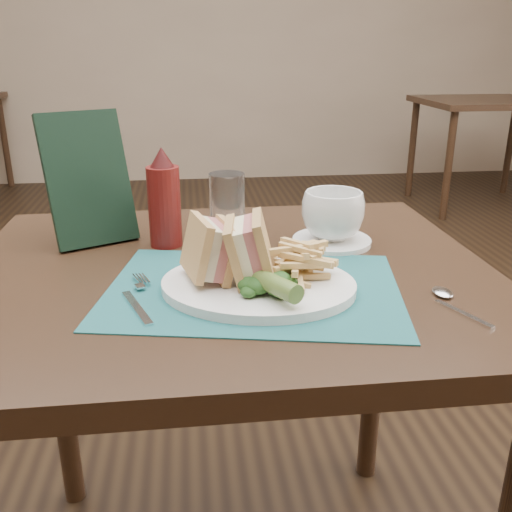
{
  "coord_description": "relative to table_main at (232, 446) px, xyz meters",
  "views": [
    {
      "loc": [
        -0.06,
        -1.41,
        1.11
      ],
      "look_at": [
        0.04,
        -0.58,
        0.8
      ],
      "focal_mm": 40.0,
      "sensor_mm": 36.0,
      "label": 1
    }
  ],
  "objects": [
    {
      "name": "ketchup_bottle",
      "position": [
        -0.11,
        0.13,
        0.47
      ],
      "size": [
        0.08,
        0.08,
        0.19
      ],
      "primitive_type": null,
      "rotation": [
        0.0,
        0.0,
        -0.41
      ],
      "color": "#54100E",
      "rests_on": "table_main"
    },
    {
      "name": "check_presenter",
      "position": [
        -0.25,
        0.17,
        0.5
      ],
      "size": [
        0.18,
        0.15,
        0.24
      ],
      "primitive_type": "cube",
      "rotation": [
        -0.31,
        0.0,
        0.45
      ],
      "color": "black",
      "rests_on": "table_main"
    },
    {
      "name": "table_bg_right",
      "position": [
        2.01,
        2.91,
        0.0
      ],
      "size": [
        0.9,
        0.75,
        0.75
      ],
      "primitive_type": null,
      "color": "black",
      "rests_on": "ground"
    },
    {
      "name": "sandwich_half_a",
      "position": [
        -0.05,
        -0.09,
        0.44
      ],
      "size": [
        0.1,
        0.11,
        0.1
      ],
      "primitive_type": null,
      "rotation": [
        0.0,
        0.24,
        0.24
      ],
      "color": "tan",
      "rests_on": "plate"
    },
    {
      "name": "sandwich_half_b",
      "position": [
        0.0,
        -0.1,
        0.44
      ],
      "size": [
        0.09,
        0.11,
        0.1
      ],
      "primitive_type": null,
      "rotation": [
        0.0,
        -0.24,
        -0.13
      ],
      "color": "tan",
      "rests_on": "plate"
    },
    {
      "name": "coffee_cup",
      "position": [
        0.2,
        0.1,
        0.43
      ],
      "size": [
        0.14,
        0.14,
        0.09
      ],
      "primitive_type": "imported",
      "rotation": [
        0.0,
        0.0,
        0.21
      ],
      "color": "white",
      "rests_on": "saucer"
    },
    {
      "name": "fries_pile",
      "position": [
        0.1,
        -0.09,
        0.42
      ],
      "size": [
        0.18,
        0.2,
        0.06
      ],
      "primitive_type": null,
      "color": "tan",
      "rests_on": "plate"
    },
    {
      "name": "drinking_glass",
      "position": [
        0.01,
        0.15,
        0.44
      ],
      "size": [
        0.09,
        0.09,
        0.13
      ],
      "primitive_type": "cylinder",
      "rotation": [
        0.0,
        0.0,
        0.37
      ],
      "color": "white",
      "rests_on": "table_main"
    },
    {
      "name": "plate",
      "position": [
        0.04,
        -0.11,
        0.38
      ],
      "size": [
        0.35,
        0.3,
        0.01
      ],
      "primitive_type": null,
      "rotation": [
        0.0,
        0.0,
        -0.23
      ],
      "color": "white",
      "rests_on": "placemat"
    },
    {
      "name": "saucer",
      "position": [
        0.2,
        0.1,
        0.38
      ],
      "size": [
        0.17,
        0.17,
        0.01
      ],
      "primitive_type": "cylinder",
      "rotation": [
        0.0,
        0.0,
        -0.17
      ],
      "color": "white",
      "rests_on": "table_main"
    },
    {
      "name": "fork",
      "position": [
        -0.14,
        -0.12,
        0.38
      ],
      "size": [
        0.09,
        0.17,
        0.01
      ],
      "primitive_type": null,
      "rotation": [
        0.0,
        0.0,
        0.36
      ],
      "color": "silver",
      "rests_on": "placemat"
    },
    {
      "name": "placemat",
      "position": [
        0.03,
        -0.1,
        0.38
      ],
      "size": [
        0.51,
        0.4,
        0.0
      ],
      "primitive_type": "cube",
      "rotation": [
        0.0,
        0.0,
        -0.2
      ],
      "color": "#1A5456",
      "rests_on": "table_main"
    },
    {
      "name": "table_main",
      "position": [
        0.0,
        0.0,
        0.0
      ],
      "size": [
        0.9,
        0.75,
        0.75
      ],
      "primitive_type": null,
      "color": "black",
      "rests_on": "ground"
    },
    {
      "name": "wall_back",
      "position": [
        0.0,
        4.0,
        -0.38
      ],
      "size": [
        6.0,
        0.0,
        6.0
      ],
      "primitive_type": "plane",
      "rotation": [
        1.57,
        0.0,
        0.0
      ],
      "color": "tan",
      "rests_on": "ground"
    },
    {
      "name": "pickle_spear",
      "position": [
        0.05,
        -0.16,
        0.41
      ],
      "size": [
        0.08,
        0.12,
        0.03
      ],
      "primitive_type": "cylinder",
      "rotation": [
        1.54,
        0.0,
        0.51
      ],
      "color": "#496426",
      "rests_on": "plate"
    },
    {
      "name": "spoon",
      "position": [
        0.32,
        -0.2,
        0.38
      ],
      "size": [
        0.09,
        0.15,
        0.01
      ],
      "primitive_type": null,
      "rotation": [
        0.0,
        0.0,
        0.42
      ],
      "color": "silver",
      "rests_on": "table_main"
    },
    {
      "name": "kale_garnish",
      "position": [
        0.05,
        -0.15,
        0.41
      ],
      "size": [
        0.11,
        0.08,
        0.03
      ],
      "primitive_type": null,
      "color": "#193B15",
      "rests_on": "plate"
    },
    {
      "name": "floor",
      "position": [
        0.0,
        0.5,
        -0.38
      ],
      "size": [
        7.0,
        7.0,
        0.0
      ],
      "primitive_type": "plane",
      "color": "black",
      "rests_on": "ground"
    }
  ]
}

